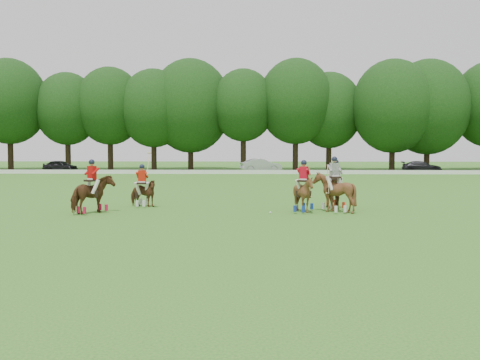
{
  "coord_description": "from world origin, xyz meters",
  "views": [
    {
      "loc": [
        1.72,
        -20.33,
        2.9
      ],
      "look_at": [
        0.94,
        4.2,
        1.4
      ],
      "focal_mm": 40.0,
      "sensor_mm": 36.0,
      "label": 1
    }
  ],
  "objects_px": {
    "car_left": "(60,166)",
    "polo_red_c": "(304,194)",
    "car_mid": "(261,165)",
    "polo_stripe_a": "(336,191)",
    "polo_red_b": "(142,192)",
    "polo_ball": "(270,213)",
    "car_right": "(422,167)",
    "polo_red_a": "(92,194)",
    "polo_stripe_b": "(334,192)"
  },
  "relations": [
    {
      "from": "polo_red_a",
      "to": "polo_red_c",
      "type": "xyz_separation_m",
      "value": [
        9.3,
        0.72,
        -0.02
      ]
    },
    {
      "from": "polo_stripe_b",
      "to": "polo_red_b",
      "type": "bearing_deg",
      "value": 168.46
    },
    {
      "from": "car_mid",
      "to": "car_right",
      "type": "xyz_separation_m",
      "value": [
        18.73,
        0.0,
        -0.14
      ]
    },
    {
      "from": "polo_stripe_a",
      "to": "polo_ball",
      "type": "bearing_deg",
      "value": -146.44
    },
    {
      "from": "car_mid",
      "to": "polo_stripe_a",
      "type": "relative_size",
      "value": 2.05
    },
    {
      "from": "car_left",
      "to": "car_mid",
      "type": "bearing_deg",
      "value": -76.42
    },
    {
      "from": "car_left",
      "to": "polo_red_a",
      "type": "height_order",
      "value": "polo_red_a"
    },
    {
      "from": "car_mid",
      "to": "polo_red_b",
      "type": "relative_size",
      "value": 1.83
    },
    {
      "from": "car_right",
      "to": "polo_red_b",
      "type": "bearing_deg",
      "value": 156.39
    },
    {
      "from": "car_left",
      "to": "polo_ball",
      "type": "bearing_deg",
      "value": -135.11
    },
    {
      "from": "car_mid",
      "to": "polo_red_c",
      "type": "distance_m",
      "value": 39.05
    },
    {
      "from": "car_mid",
      "to": "polo_stripe_b",
      "type": "distance_m",
      "value": 39.05
    },
    {
      "from": "car_mid",
      "to": "polo_stripe_a",
      "type": "distance_m",
      "value": 37.56
    },
    {
      "from": "polo_red_b",
      "to": "polo_stripe_a",
      "type": "height_order",
      "value": "polo_red_b"
    },
    {
      "from": "car_left",
      "to": "polo_red_c",
      "type": "xyz_separation_m",
      "value": [
        25.52,
        -39.02,
        0.14
      ]
    },
    {
      "from": "car_left",
      "to": "polo_red_c",
      "type": "distance_m",
      "value": 46.63
    },
    {
      "from": "car_mid",
      "to": "polo_red_b",
      "type": "distance_m",
      "value": 37.58
    },
    {
      "from": "car_mid",
      "to": "polo_stripe_b",
      "type": "relative_size",
      "value": 1.92
    },
    {
      "from": "polo_red_b",
      "to": "polo_stripe_b",
      "type": "relative_size",
      "value": 1.05
    },
    {
      "from": "polo_stripe_a",
      "to": "polo_stripe_b",
      "type": "height_order",
      "value": "polo_stripe_b"
    },
    {
      "from": "car_mid",
      "to": "car_right",
      "type": "distance_m",
      "value": 18.73
    },
    {
      "from": "polo_red_b",
      "to": "polo_ball",
      "type": "xyz_separation_m",
      "value": [
        6.18,
        -2.42,
        -0.68
      ]
    },
    {
      "from": "car_left",
      "to": "polo_stripe_b",
      "type": "relative_size",
      "value": 1.65
    },
    {
      "from": "polo_red_b",
      "to": "polo_ball",
      "type": "relative_size",
      "value": 29.14
    },
    {
      "from": "polo_stripe_a",
      "to": "polo_stripe_b",
      "type": "xyz_separation_m",
      "value": [
        -0.29,
        -1.52,
        0.08
      ]
    },
    {
      "from": "car_left",
      "to": "car_right",
      "type": "bearing_deg",
      "value": -76.42
    },
    {
      "from": "polo_red_a",
      "to": "car_mid",
      "type": "bearing_deg",
      "value": 79.07
    },
    {
      "from": "polo_red_b",
      "to": "polo_stripe_b",
      "type": "bearing_deg",
      "value": -11.54
    },
    {
      "from": "polo_red_b",
      "to": "polo_stripe_a",
      "type": "relative_size",
      "value": 1.12
    },
    {
      "from": "polo_red_c",
      "to": "car_right",
      "type": "bearing_deg",
      "value": 66.33
    },
    {
      "from": "polo_ball",
      "to": "polo_red_a",
      "type": "bearing_deg",
      "value": -178.27
    },
    {
      "from": "car_left",
      "to": "polo_red_b",
      "type": "height_order",
      "value": "polo_red_b"
    },
    {
      "from": "car_left",
      "to": "polo_stripe_a",
      "type": "bearing_deg",
      "value": -130.43
    },
    {
      "from": "car_left",
      "to": "car_mid",
      "type": "distance_m",
      "value": 23.9
    },
    {
      "from": "car_mid",
      "to": "polo_stripe_a",
      "type": "xyz_separation_m",
      "value": [
        3.28,
        -37.42,
        0.06
      ]
    },
    {
      "from": "polo_red_c",
      "to": "polo_stripe_b",
      "type": "relative_size",
      "value": 0.94
    },
    {
      "from": "car_right",
      "to": "car_left",
      "type": "bearing_deg",
      "value": 100.14
    },
    {
      "from": "car_right",
      "to": "polo_red_c",
      "type": "height_order",
      "value": "polo_red_c"
    },
    {
      "from": "polo_red_b",
      "to": "polo_red_c",
      "type": "xyz_separation_m",
      "value": [
        7.67,
        -1.93,
        0.12
      ]
    },
    {
      "from": "car_right",
      "to": "car_mid",
      "type": "bearing_deg",
      "value": 100.14
    },
    {
      "from": "polo_red_c",
      "to": "polo_red_a",
      "type": "bearing_deg",
      "value": -175.57
    },
    {
      "from": "polo_red_c",
      "to": "polo_ball",
      "type": "xyz_separation_m",
      "value": [
        -1.49,
        -0.49,
        -0.8
      ]
    },
    {
      "from": "polo_stripe_b",
      "to": "polo_stripe_a",
      "type": "bearing_deg",
      "value": 79.04
    },
    {
      "from": "car_right",
      "to": "polo_red_a",
      "type": "height_order",
      "value": "polo_red_a"
    },
    {
      "from": "polo_stripe_a",
      "to": "polo_stripe_b",
      "type": "bearing_deg",
      "value": -100.96
    },
    {
      "from": "car_mid",
      "to": "car_left",
      "type": "bearing_deg",
      "value": 75.52
    },
    {
      "from": "car_left",
      "to": "polo_red_b",
      "type": "bearing_deg",
      "value": -140.72
    },
    {
      "from": "car_left",
      "to": "car_mid",
      "type": "relative_size",
      "value": 0.86
    },
    {
      "from": "polo_red_c",
      "to": "polo_stripe_a",
      "type": "relative_size",
      "value": 1.0
    },
    {
      "from": "car_left",
      "to": "car_mid",
      "type": "height_order",
      "value": "car_mid"
    }
  ]
}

